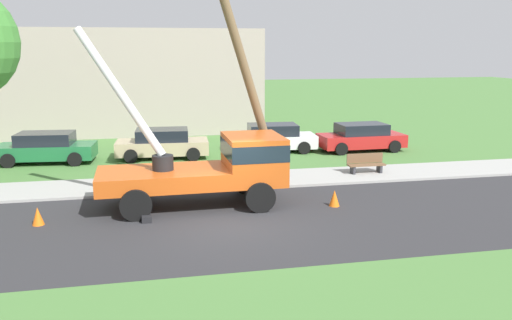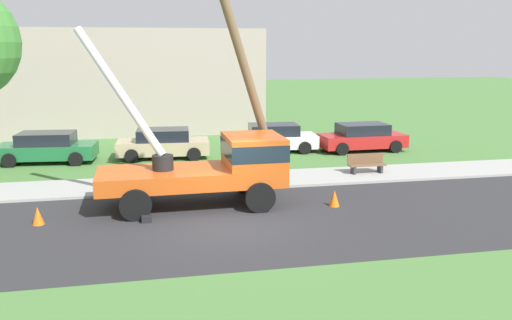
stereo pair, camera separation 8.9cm
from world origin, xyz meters
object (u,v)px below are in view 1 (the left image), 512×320
utility_truck (216,164)px  traffic_cone_ahead (334,198)px  parked_sedan_tan (162,144)px  parked_sedan_white (273,138)px  traffic_cone_behind (38,216)px  parked_sedan_red (361,137)px  leaning_utility_pole (246,73)px  park_bench (366,164)px  parked_sedan_green (46,148)px

utility_truck → traffic_cone_ahead: size_ratio=12.13×
parked_sedan_tan → parked_sedan_white: 5.67m
traffic_cone_behind → parked_sedan_red: bearing=32.7°
utility_truck → traffic_cone_ahead: bearing=-15.4°
leaning_utility_pole → park_bench: bearing=16.1°
parked_sedan_white → parked_sedan_red: (4.57, -0.72, 0.00)m
leaning_utility_pole → parked_sedan_green: 11.33m
traffic_cone_ahead → park_bench: size_ratio=0.35×
leaning_utility_pole → parked_sedan_red: (7.38, 6.71, -3.68)m
leaning_utility_pole → parked_sedan_red: size_ratio=1.93×
utility_truck → leaning_utility_pole: 3.56m
leaning_utility_pole → traffic_cone_ahead: bearing=-44.2°
traffic_cone_ahead → parked_sedan_white: 9.93m
leaning_utility_pole → traffic_cone_behind: 8.44m
traffic_cone_ahead → park_bench: 4.97m
parked_sedan_white → parked_sedan_red: size_ratio=1.02×
traffic_cone_ahead → parked_sedan_tan: (-5.39, 9.41, 0.43)m
parked_sedan_green → parked_sedan_white: bearing=2.6°
traffic_cone_behind → parked_sedan_white: 13.92m
traffic_cone_ahead → traffic_cone_behind: bearing=-179.9°
utility_truck → park_bench: size_ratio=4.25×
leaning_utility_pole → parked_sedan_white: 8.76m
traffic_cone_behind → leaning_utility_pole: bearing=19.8°
leaning_utility_pole → parked_sedan_green: leaning_utility_pole is taller
traffic_cone_ahead → parked_sedan_tan: bearing=119.8°
parked_sedan_tan → leaning_utility_pole: bearing=-67.8°
parked_sedan_white → utility_truck: bearing=-115.0°
parked_sedan_white → park_bench: (2.62, -5.87, -0.25)m
traffic_cone_ahead → parked_sedan_green: size_ratio=0.12×
traffic_cone_behind → parked_sedan_tan: size_ratio=0.12×
parked_sedan_white → leaning_utility_pole: bearing=-110.7°
traffic_cone_ahead → traffic_cone_behind: 9.50m
parked_sedan_white → parked_sedan_green: bearing=-177.4°
traffic_cone_ahead → utility_truck: bearing=164.6°
traffic_cone_behind → traffic_cone_ahead: bearing=0.1°
utility_truck → traffic_cone_behind: bearing=-169.1°
traffic_cone_ahead → parked_sedan_white: size_ratio=0.12×
parked_sedan_green → parked_sedan_white: size_ratio=1.01×
utility_truck → parked_sedan_green: bearing=129.4°
leaning_utility_pole → parked_sedan_green: bearing=139.7°
utility_truck → traffic_cone_ahead: utility_truck is taller
parked_sedan_tan → parked_sedan_green: bearing=179.9°
parked_sedan_tan → park_bench: size_ratio=2.81×
traffic_cone_behind → parked_sedan_green: 9.52m
traffic_cone_ahead → parked_sedan_tan: parked_sedan_tan is taller
traffic_cone_ahead → parked_sedan_red: size_ratio=0.13×
traffic_cone_behind → parked_sedan_tan: (4.11, 9.42, 0.43)m
parked_sedan_green → parked_sedan_red: same height
parked_sedan_green → park_bench: parked_sedan_green is taller
traffic_cone_ahead → parked_sedan_red: (4.82, 9.20, 0.43)m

